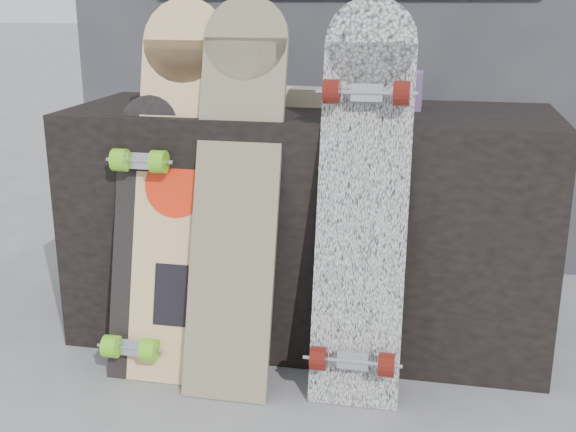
% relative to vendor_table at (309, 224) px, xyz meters
% --- Properties ---
extents(ground, '(60.00, 60.00, 0.00)m').
position_rel_vendor_table_xyz_m(ground, '(0.00, -0.50, -0.40)').
color(ground, slate).
rests_on(ground, ground).
extents(vendor_table, '(1.60, 0.60, 0.80)m').
position_rel_vendor_table_xyz_m(vendor_table, '(0.00, 0.00, 0.00)').
color(vendor_table, black).
rests_on(vendor_table, ground).
extents(booth, '(2.40, 0.22, 2.20)m').
position_rel_vendor_table_xyz_m(booth, '(0.00, 0.85, 0.70)').
color(booth, '#313136').
rests_on(booth, ground).
extents(merch_box_purple, '(0.18, 0.12, 0.10)m').
position_rel_vendor_table_xyz_m(merch_box_purple, '(-0.34, -0.02, 0.45)').
color(merch_box_purple, '#4A3063').
rests_on(merch_box_purple, vendor_table).
extents(merch_box_small, '(0.14, 0.14, 0.12)m').
position_rel_vendor_table_xyz_m(merch_box_small, '(0.29, 0.08, 0.46)').
color(merch_box_small, '#4A3063').
rests_on(merch_box_small, vendor_table).
extents(merch_box_flat, '(0.22, 0.10, 0.06)m').
position_rel_vendor_table_xyz_m(merch_box_flat, '(-0.04, 0.08, 0.43)').
color(merch_box_flat, '#D1B78C').
rests_on(merch_box_flat, vendor_table).
extents(longboard_geisha, '(0.27, 0.34, 1.16)m').
position_rel_vendor_table_xyz_m(longboard_geisha, '(-0.36, -0.30, 0.21)').
color(longboard_geisha, beige).
rests_on(longboard_geisha, ground).
extents(longboard_celtic, '(0.26, 0.39, 1.17)m').
position_rel_vendor_table_xyz_m(longboard_celtic, '(-0.16, -0.33, 0.22)').
color(longboard_celtic, beige).
rests_on(longboard_celtic, ground).
extents(longboard_cascadia, '(0.26, 0.34, 1.16)m').
position_rel_vendor_table_xyz_m(longboard_cascadia, '(0.22, -0.35, 0.20)').
color(longboard_cascadia, white).
rests_on(longboard_cascadia, ground).
extents(skateboard_dark, '(0.19, 0.31, 0.87)m').
position_rel_vendor_table_xyz_m(skateboard_dark, '(-0.47, -0.36, 0.04)').
color(skateboard_dark, black).
rests_on(skateboard_dark, ground).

